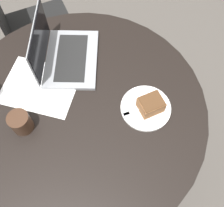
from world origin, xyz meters
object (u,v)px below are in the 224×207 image
(chair, at_px, (28,27))
(coffee_glass, at_px, (21,122))
(laptop, at_px, (64,55))
(plate, at_px, (146,108))

(chair, xyz_separation_m, coffee_glass, (-0.51, 0.66, 0.34))
(laptop, bearing_deg, chair, -144.61)
(plate, distance_m, laptop, 0.44)
(plate, relative_size, laptop, 0.54)
(chair, xyz_separation_m, laptop, (-0.49, 0.30, 0.33))
(coffee_glass, bearing_deg, plate, -146.08)
(coffee_glass, distance_m, laptop, 0.36)
(chair, distance_m, coffee_glass, 0.90)
(coffee_glass, relative_size, laptop, 0.23)
(laptop, bearing_deg, coffee_glass, -21.70)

